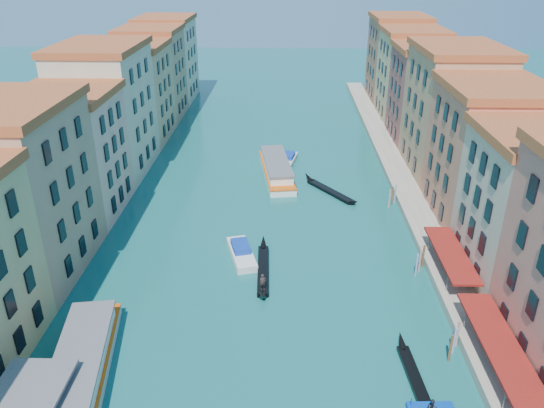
{
  "coord_description": "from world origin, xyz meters",
  "views": [
    {
      "loc": [
        3.45,
        -12.97,
        33.66
      ],
      "look_at": [
        1.77,
        46.66,
        5.32
      ],
      "focal_mm": 35.0,
      "sensor_mm": 36.0,
      "label": 1
    }
  ],
  "objects_px": {
    "vaporetto_far": "(276,168)",
    "vaporetto_near": "(80,370)",
    "gondola_fore": "(263,269)",
    "gondola_right": "(418,383)"
  },
  "relations": [
    {
      "from": "gondola_fore",
      "to": "gondola_right",
      "type": "relative_size",
      "value": 1.13
    },
    {
      "from": "vaporetto_far",
      "to": "vaporetto_near",
      "type": "bearing_deg",
      "value": -116.54
    },
    {
      "from": "vaporetto_near",
      "to": "vaporetto_far",
      "type": "relative_size",
      "value": 1.05
    },
    {
      "from": "vaporetto_far",
      "to": "gondola_fore",
      "type": "distance_m",
      "value": 29.89
    },
    {
      "from": "vaporetto_near",
      "to": "gondola_fore",
      "type": "height_order",
      "value": "vaporetto_near"
    },
    {
      "from": "vaporetto_near",
      "to": "gondola_fore",
      "type": "xyz_separation_m",
      "value": [
        14.94,
        17.87,
        -0.82
      ]
    },
    {
      "from": "vaporetto_far",
      "to": "gondola_fore",
      "type": "height_order",
      "value": "vaporetto_far"
    },
    {
      "from": "vaporetto_near",
      "to": "vaporetto_far",
      "type": "bearing_deg",
      "value": 62.85
    },
    {
      "from": "vaporetto_far",
      "to": "gondola_fore",
      "type": "bearing_deg",
      "value": -99.95
    },
    {
      "from": "vaporetto_far",
      "to": "gondola_right",
      "type": "bearing_deg",
      "value": -82.83
    }
  ]
}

